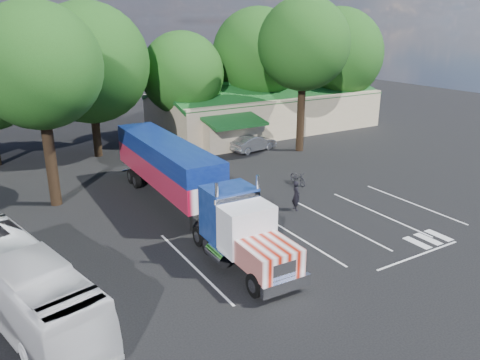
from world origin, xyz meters
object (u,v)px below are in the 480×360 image
semi_truck (182,177)px  tour_bus (23,285)px  bicycle (298,178)px  woman (296,196)px  silver_sedan (254,143)px

semi_truck → tour_bus: bearing=-145.0°
bicycle → tour_bus: (-19.42, -7.34, 0.96)m
semi_truck → bicycle: size_ratio=10.37×
semi_truck → bicycle: (9.48, 0.67, -1.89)m
woman → silver_sedan: 14.40m
semi_truck → woman: size_ratio=10.56×
bicycle → silver_sedan: (2.23, 9.50, 0.22)m
tour_bus → bicycle: bearing=7.4°
woman → silver_sedan: size_ratio=0.43×
woman → silver_sedan: (5.39, 13.35, -0.22)m
bicycle → silver_sedan: 9.76m
semi_truck → silver_sedan: size_ratio=4.54×
silver_sedan → woman: bearing=148.5°
tour_bus → silver_sedan: tour_bus is taller
semi_truck → tour_bus: (-9.94, -6.67, -0.92)m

